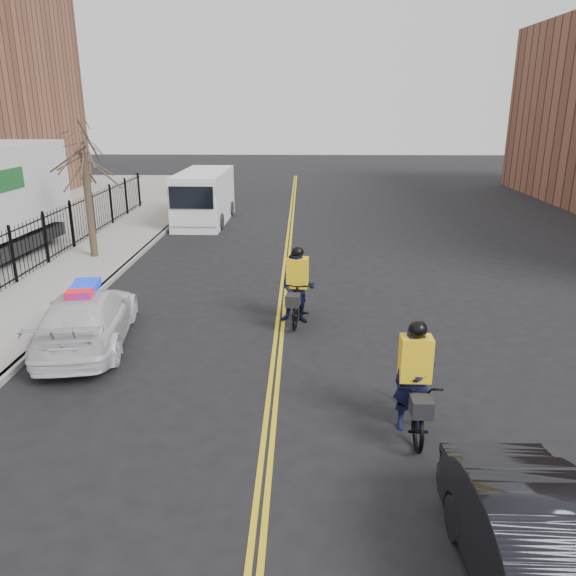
% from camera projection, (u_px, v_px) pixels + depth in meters
% --- Properties ---
extents(ground, '(120.00, 120.00, 0.00)m').
position_uv_depth(ground, '(274.00, 379.00, 12.52)').
color(ground, black).
rests_on(ground, ground).
extents(center_line_left, '(0.10, 60.00, 0.01)m').
position_uv_depth(center_line_left, '(283.00, 275.00, 20.13)').
color(center_line_left, gold).
rests_on(center_line_left, ground).
extents(center_line_right, '(0.10, 60.00, 0.01)m').
position_uv_depth(center_line_right, '(287.00, 275.00, 20.12)').
color(center_line_right, gold).
rests_on(center_line_right, ground).
extents(sidewalk, '(3.00, 60.00, 0.15)m').
position_uv_depth(sidewalk, '(78.00, 272.00, 20.29)').
color(sidewalk, gray).
rests_on(sidewalk, ground).
extents(curb, '(0.20, 60.00, 0.15)m').
position_uv_depth(curb, '(119.00, 272.00, 20.25)').
color(curb, gray).
rests_on(curb, ground).
extents(iron_fence, '(0.12, 28.00, 2.00)m').
position_uv_depth(iron_fence, '(34.00, 247.00, 20.04)').
color(iron_fence, black).
rests_on(iron_fence, ground).
extents(street_tree, '(3.20, 3.20, 4.80)m').
position_uv_depth(street_tree, '(85.00, 169.00, 21.12)').
color(street_tree, '#3C2F23').
rests_on(street_tree, sidewalk).
extents(police_cruiser, '(2.72, 5.16, 1.58)m').
position_uv_depth(police_cruiser, '(87.00, 318.00, 14.11)').
color(police_cruiser, white).
rests_on(police_cruiser, ground).
extents(dark_sedan, '(1.58, 4.35, 1.42)m').
position_uv_depth(dark_sedan, '(548.00, 570.00, 6.46)').
color(dark_sedan, black).
rests_on(dark_sedan, ground).
extents(cargo_van, '(2.52, 6.30, 2.62)m').
position_uv_depth(cargo_van, '(203.00, 198.00, 28.80)').
color(cargo_van, white).
rests_on(cargo_van, ground).
extents(cyclist_near, '(0.81, 2.23, 2.18)m').
position_uv_depth(cyclist_near, '(413.00, 392.00, 10.37)').
color(cyclist_near, black).
rests_on(cyclist_near, ground).
extents(cyclist_far, '(1.08, 2.23, 2.19)m').
position_uv_depth(cyclist_far, '(297.00, 293.00, 15.56)').
color(cyclist_far, black).
rests_on(cyclist_far, ground).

